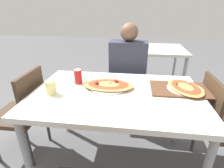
# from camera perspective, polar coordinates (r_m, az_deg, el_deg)

# --- Properties ---
(ground_plane) EXTENTS (14.00, 14.00, 0.00)m
(ground_plane) POSITION_cam_1_polar(r_m,az_deg,el_deg) (1.83, 1.20, -23.77)
(ground_plane) COLOR #59595B
(dining_table) EXTENTS (1.33, 0.86, 0.73)m
(dining_table) POSITION_cam_1_polar(r_m,az_deg,el_deg) (1.41, 1.44, -5.29)
(dining_table) COLOR silver
(dining_table) RESTS_ON ground_plane
(chair_far_seated) EXTENTS (0.40, 0.40, 0.86)m
(chair_far_seated) POSITION_cam_1_polar(r_m,az_deg,el_deg) (2.16, 5.08, 0.29)
(chair_far_seated) COLOR #3F2D1E
(chair_far_seated) RESTS_ON ground_plane
(chair_side_left) EXTENTS (0.40, 0.40, 0.86)m
(chair_side_left) POSITION_cam_1_polar(r_m,az_deg,el_deg) (1.81, -26.89, -7.62)
(chair_side_left) COLOR #3F2D1E
(chair_side_left) RESTS_ON ground_plane
(chair_side_right) EXTENTS (0.40, 0.40, 0.86)m
(chair_side_right) POSITION_cam_1_polar(r_m,az_deg,el_deg) (1.71, 31.93, -10.57)
(chair_side_right) COLOR #3F2D1E
(chair_side_right) RESTS_ON ground_plane
(person_seated) EXTENTS (0.40, 0.25, 1.20)m
(person_seated) POSITION_cam_1_polar(r_m,az_deg,el_deg) (1.98, 5.15, 4.69)
(person_seated) COLOR #2D2D38
(person_seated) RESTS_ON ground_plane
(pizza_main) EXTENTS (0.42, 0.30, 0.06)m
(pizza_main) POSITION_cam_1_polar(r_m,az_deg,el_deg) (1.45, -1.21, -0.40)
(pizza_main) COLOR white
(pizza_main) RESTS_ON dining_table
(soda_can) EXTENTS (0.07, 0.07, 0.12)m
(soda_can) POSITION_cam_1_polar(r_m,az_deg,el_deg) (1.54, -10.99, 2.41)
(soda_can) COLOR red
(soda_can) RESTS_ON dining_table
(drink_glass) EXTENTS (0.08, 0.08, 0.11)m
(drink_glass) POSITION_cam_1_polar(r_m,az_deg,el_deg) (1.41, -19.27, -1.12)
(drink_glass) COLOR #E0DB7F
(drink_glass) RESTS_ON dining_table
(serving_tray) EXTENTS (0.46, 0.29, 0.01)m
(serving_tray) POSITION_cam_1_polar(r_m,az_deg,el_deg) (1.52, 21.21, -1.59)
(serving_tray) COLOR brown
(serving_tray) RESTS_ON dining_table
(pizza_second) EXTENTS (0.34, 0.41, 0.05)m
(pizza_second) POSITION_cam_1_polar(r_m,az_deg,el_deg) (1.52, 22.80, -1.21)
(pizza_second) COLOR white
(pizza_second) RESTS_ON dining_table
(background_table) EXTENTS (1.10, 0.80, 0.85)m
(background_table) POSITION_cam_1_polar(r_m,az_deg,el_deg) (2.95, 11.37, 10.46)
(background_table) COLOR silver
(background_table) RESTS_ON ground_plane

